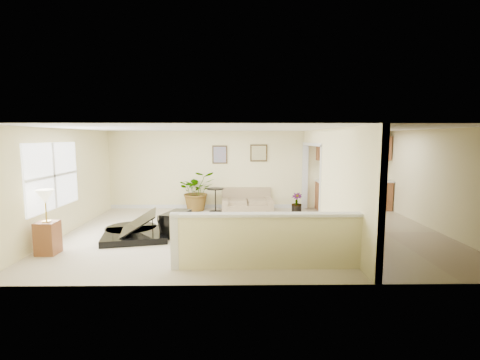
{
  "coord_description": "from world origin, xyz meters",
  "views": [
    {
      "loc": [
        -0.43,
        -8.18,
        2.28
      ],
      "look_at": [
        -0.33,
        0.4,
        1.24
      ],
      "focal_mm": 26.0,
      "sensor_mm": 36.0,
      "label": 1
    }
  ],
  "objects_px": {
    "loveseat": "(247,199)",
    "lamp_stand": "(47,227)",
    "piano_bench": "(176,224)",
    "palm_plant": "(197,191)",
    "piano": "(135,213)",
    "small_plant": "(297,204)",
    "accent_table": "(215,197)"
  },
  "relations": [
    {
      "from": "loveseat",
      "to": "lamp_stand",
      "type": "height_order",
      "value": "lamp_stand"
    },
    {
      "from": "piano_bench",
      "to": "palm_plant",
      "type": "bearing_deg",
      "value": 86.25
    },
    {
      "from": "piano",
      "to": "loveseat",
      "type": "height_order",
      "value": "piano"
    },
    {
      "from": "loveseat",
      "to": "small_plant",
      "type": "xyz_separation_m",
      "value": [
        1.54,
        -0.25,
        -0.1
      ]
    },
    {
      "from": "piano",
      "to": "accent_table",
      "type": "relative_size",
      "value": 2.52
    },
    {
      "from": "small_plant",
      "to": "lamp_stand",
      "type": "bearing_deg",
      "value": -145.23
    },
    {
      "from": "accent_table",
      "to": "lamp_stand",
      "type": "height_order",
      "value": "lamp_stand"
    },
    {
      "from": "small_plant",
      "to": "accent_table",
      "type": "bearing_deg",
      "value": -179.51
    },
    {
      "from": "accent_table",
      "to": "small_plant",
      "type": "xyz_separation_m",
      "value": [
        2.52,
        0.02,
        -0.23
      ]
    },
    {
      "from": "loveseat",
      "to": "lamp_stand",
      "type": "relative_size",
      "value": 1.27
    },
    {
      "from": "loveseat",
      "to": "palm_plant",
      "type": "distance_m",
      "value": 1.6
    },
    {
      "from": "piano_bench",
      "to": "accent_table",
      "type": "bearing_deg",
      "value": 73.04
    },
    {
      "from": "piano_bench",
      "to": "small_plant",
      "type": "xyz_separation_m",
      "value": [
        3.29,
        2.57,
        -0.03
      ]
    },
    {
      "from": "piano_bench",
      "to": "lamp_stand",
      "type": "xyz_separation_m",
      "value": [
        -2.31,
        -1.32,
        0.27
      ]
    },
    {
      "from": "lamp_stand",
      "to": "piano_bench",
      "type": "bearing_deg",
      "value": 29.71
    },
    {
      "from": "loveseat",
      "to": "small_plant",
      "type": "distance_m",
      "value": 1.56
    },
    {
      "from": "loveseat",
      "to": "small_plant",
      "type": "bearing_deg",
      "value": -11.59
    },
    {
      "from": "piano",
      "to": "loveseat",
      "type": "distance_m",
      "value": 4.01
    },
    {
      "from": "lamp_stand",
      "to": "palm_plant",
      "type": "bearing_deg",
      "value": 58.91
    },
    {
      "from": "palm_plant",
      "to": "lamp_stand",
      "type": "xyz_separation_m",
      "value": [
        -2.49,
        -4.13,
        -0.07
      ]
    },
    {
      "from": "piano",
      "to": "palm_plant",
      "type": "relative_size",
      "value": 1.39
    },
    {
      "from": "loveseat",
      "to": "lamp_stand",
      "type": "bearing_deg",
      "value": -137.0
    },
    {
      "from": "piano_bench",
      "to": "small_plant",
      "type": "distance_m",
      "value": 4.18
    },
    {
      "from": "piano",
      "to": "lamp_stand",
      "type": "xyz_separation_m",
      "value": [
        -1.4,
        -1.15,
        -0.01
      ]
    },
    {
      "from": "piano_bench",
      "to": "accent_table",
      "type": "xyz_separation_m",
      "value": [
        0.78,
        2.55,
        0.2
      ]
    },
    {
      "from": "piano",
      "to": "palm_plant",
      "type": "height_order",
      "value": "piano"
    },
    {
      "from": "palm_plant",
      "to": "loveseat",
      "type": "bearing_deg",
      "value": 0.16
    },
    {
      "from": "loveseat",
      "to": "accent_table",
      "type": "relative_size",
      "value": 2.18
    },
    {
      "from": "loveseat",
      "to": "palm_plant",
      "type": "relative_size",
      "value": 1.21
    },
    {
      "from": "small_plant",
      "to": "piano",
      "type": "bearing_deg",
      "value": -146.95
    },
    {
      "from": "piano_bench",
      "to": "loveseat",
      "type": "bearing_deg",
      "value": 58.03
    },
    {
      "from": "piano_bench",
      "to": "accent_table",
      "type": "relative_size",
      "value": 1.11
    }
  ]
}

